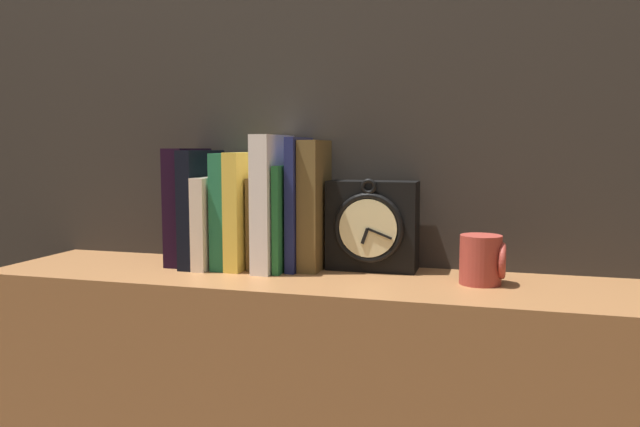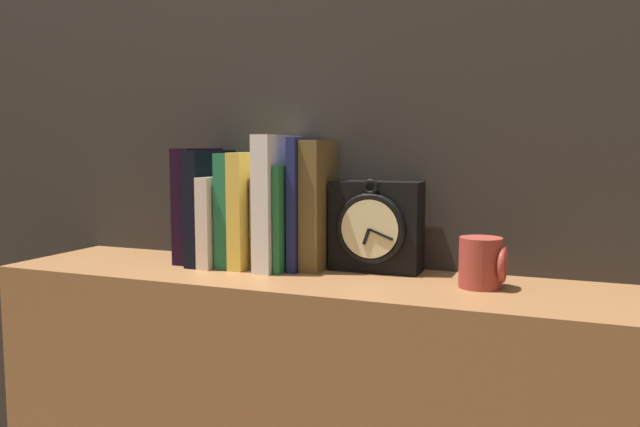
# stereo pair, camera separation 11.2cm
# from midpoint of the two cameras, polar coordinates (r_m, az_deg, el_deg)

# --- Properties ---
(wall_back) EXTENTS (6.00, 0.05, 2.60)m
(wall_back) POSITION_cam_midpoint_polar(r_m,az_deg,el_deg) (1.29, -0.46, 13.41)
(wall_back) COLOR #2D2823
(wall_back) RESTS_ON ground_plane
(clock) EXTENTS (0.17, 0.08, 0.18)m
(clock) POSITION_cam_midpoint_polar(r_m,az_deg,el_deg) (1.19, 2.10, -1.14)
(clock) COLOR black
(clock) RESTS_ON bookshelf
(book_slot0_black) EXTENTS (0.04, 0.14, 0.23)m
(book_slot0_black) POSITION_cam_midpoint_polar(r_m,az_deg,el_deg) (1.31, -14.40, 0.65)
(book_slot0_black) COLOR black
(book_slot0_black) RESTS_ON bookshelf
(book_slot1_black) EXTENTS (0.03, 0.16, 0.23)m
(book_slot1_black) POSITION_cam_midpoint_polar(r_m,az_deg,el_deg) (1.28, -13.25, 0.49)
(book_slot1_black) COLOR black
(book_slot1_black) RESTS_ON bookshelf
(book_slot2_cream) EXTENTS (0.03, 0.16, 0.18)m
(book_slot2_cream) POSITION_cam_midpoint_polar(r_m,az_deg,el_deg) (1.27, -12.14, -0.71)
(book_slot2_cream) COLOR beige
(book_slot2_cream) RESTS_ON bookshelf
(book_slot3_green) EXTENTS (0.03, 0.15, 0.22)m
(book_slot3_green) POSITION_cam_midpoint_polar(r_m,az_deg,el_deg) (1.26, -10.68, 0.31)
(book_slot3_green) COLOR #226F46
(book_slot3_green) RESTS_ON bookshelf
(book_slot4_yellow) EXTENTS (0.03, 0.15, 0.23)m
(book_slot4_yellow) POSITION_cam_midpoint_polar(r_m,az_deg,el_deg) (1.24, -9.46, 0.31)
(book_slot4_yellow) COLOR yellow
(book_slot4_yellow) RESTS_ON bookshelf
(book_slot5_brown) EXTENTS (0.02, 0.12, 0.18)m
(book_slot5_brown) POSITION_cam_midpoint_polar(r_m,az_deg,el_deg) (1.25, -7.90, -0.80)
(book_slot5_brown) COLOR brown
(book_slot5_brown) RESTS_ON bookshelf
(book_slot6_white) EXTENTS (0.04, 0.16, 0.26)m
(book_slot6_white) POSITION_cam_midpoint_polar(r_m,az_deg,el_deg) (1.21, -6.98, 0.99)
(book_slot6_white) COLOR white
(book_slot6_white) RESTS_ON bookshelf
(book_slot7_green) EXTENTS (0.01, 0.15, 0.20)m
(book_slot7_green) POSITION_cam_midpoint_polar(r_m,az_deg,el_deg) (1.21, -5.65, -0.37)
(book_slot7_green) COLOR #236F37
(book_slot7_green) RESTS_ON bookshelf
(book_slot8_navy) EXTENTS (0.02, 0.13, 0.26)m
(book_slot8_navy) POSITION_cam_midpoint_polar(r_m,az_deg,el_deg) (1.21, -4.58, 0.90)
(book_slot8_navy) COLOR navy
(book_slot8_navy) RESTS_ON bookshelf
(book_slot9_brown) EXTENTS (0.04, 0.11, 0.25)m
(book_slot9_brown) POSITION_cam_midpoint_polar(r_m,az_deg,el_deg) (1.20, -3.18, 0.76)
(book_slot9_brown) COLOR brown
(book_slot9_brown) RESTS_ON bookshelf
(mug) EXTENTS (0.08, 0.07, 0.09)m
(mug) POSITION_cam_midpoint_polar(r_m,az_deg,el_deg) (1.10, 11.84, -4.19)
(mug) COLOR #9E382D
(mug) RESTS_ON bookshelf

